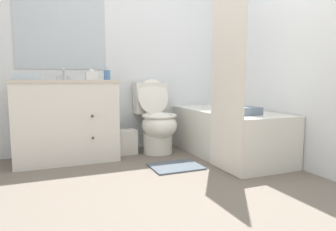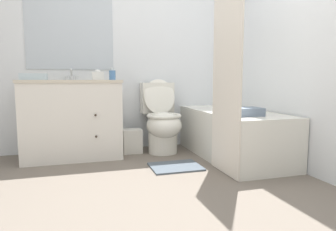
# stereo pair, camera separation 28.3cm
# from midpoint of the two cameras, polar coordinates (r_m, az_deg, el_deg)

# --- Properties ---
(ground_plane) EXTENTS (14.00, 14.00, 0.00)m
(ground_plane) POSITION_cam_midpoint_polar(r_m,az_deg,el_deg) (2.21, 6.39, -15.56)
(ground_plane) COLOR #6B6056
(wall_back) EXTENTS (8.00, 0.06, 2.50)m
(wall_back) POSITION_cam_midpoint_polar(r_m,az_deg,el_deg) (3.73, -4.18, 13.09)
(wall_back) COLOR silver
(wall_back) RESTS_ON ground_plane
(wall_right) EXTENTS (0.05, 2.72, 2.50)m
(wall_right) POSITION_cam_midpoint_polar(r_m,az_deg,el_deg) (3.47, 21.22, 13.13)
(wall_right) COLOR silver
(wall_right) RESTS_ON ground_plane
(vanity_cabinet) EXTENTS (1.02, 0.59, 0.84)m
(vanity_cabinet) POSITION_cam_midpoint_polar(r_m,az_deg,el_deg) (3.34, -15.41, -0.52)
(vanity_cabinet) COLOR silver
(vanity_cabinet) RESTS_ON ground_plane
(sink_faucet) EXTENTS (0.14, 0.12, 0.12)m
(sink_faucet) POSITION_cam_midpoint_polar(r_m,az_deg,el_deg) (3.51, -15.70, 7.11)
(sink_faucet) COLOR silver
(sink_faucet) RESTS_ON vanity_cabinet
(toilet) EXTENTS (0.39, 0.63, 0.85)m
(toilet) POSITION_cam_midpoint_polar(r_m,az_deg,el_deg) (3.46, 1.18, -1.15)
(toilet) COLOR silver
(toilet) RESTS_ON ground_plane
(bathtub) EXTENTS (0.67, 1.52, 0.51)m
(bathtub) POSITION_cam_midpoint_polar(r_m,az_deg,el_deg) (3.37, 14.47, -3.39)
(bathtub) COLOR silver
(bathtub) RESTS_ON ground_plane
(shower_curtain) EXTENTS (0.01, 0.52, 1.90)m
(shower_curtain) POSITION_cam_midpoint_polar(r_m,az_deg,el_deg) (2.71, 14.12, 9.07)
(shower_curtain) COLOR silver
(shower_curtain) RESTS_ON ground_plane
(wastebasket) EXTENTS (0.22, 0.18, 0.27)m
(wastebasket) POSITION_cam_midpoint_polar(r_m,az_deg,el_deg) (3.48, -4.54, -4.90)
(wastebasket) COLOR silver
(wastebasket) RESTS_ON ground_plane
(tissue_box) EXTENTS (0.13, 0.12, 0.11)m
(tissue_box) POSITION_cam_midpoint_polar(r_m,az_deg,el_deg) (3.39, -10.89, 7.46)
(tissue_box) COLOR white
(tissue_box) RESTS_ON vanity_cabinet
(soap_dispenser) EXTENTS (0.07, 0.07, 0.13)m
(soap_dispenser) POSITION_cam_midpoint_polar(r_m,az_deg,el_deg) (3.33, -8.16, 7.70)
(soap_dispenser) COLOR #4C7AB2
(soap_dispenser) RESTS_ON vanity_cabinet
(hand_towel_folded) EXTENTS (0.25, 0.16, 0.06)m
(hand_towel_folded) POSITION_cam_midpoint_polar(r_m,az_deg,el_deg) (3.18, -21.92, 6.89)
(hand_towel_folded) COLOR silver
(hand_towel_folded) RESTS_ON vanity_cabinet
(bath_towel_folded) EXTENTS (0.30, 0.21, 0.08)m
(bath_towel_folded) POSITION_cam_midpoint_polar(r_m,az_deg,el_deg) (2.90, 17.23, 0.66)
(bath_towel_folded) COLOR slate
(bath_towel_folded) RESTS_ON bathtub
(bath_mat) EXTENTS (0.48, 0.38, 0.02)m
(bath_mat) POSITION_cam_midpoint_polar(r_m,az_deg,el_deg) (2.93, 4.26, -9.72)
(bath_mat) COLOR #4C5660
(bath_mat) RESTS_ON ground_plane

